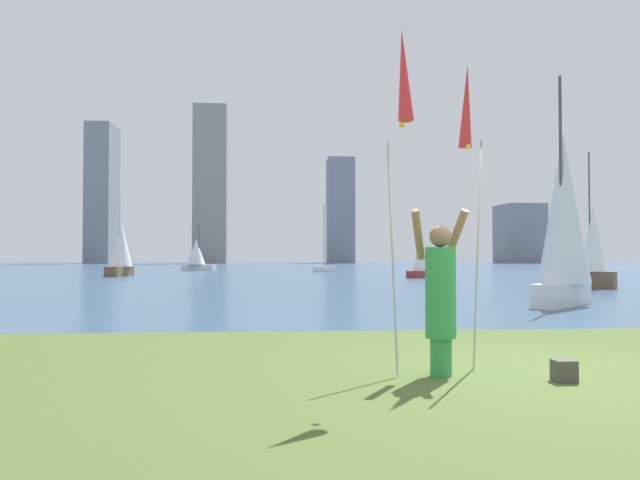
{
  "coord_description": "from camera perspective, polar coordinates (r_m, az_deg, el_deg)",
  "views": [
    {
      "loc": [
        -2.85,
        -6.83,
        1.31
      ],
      "look_at": [
        -1.42,
        13.05,
        1.8
      ],
      "focal_mm": 35.28,
      "sensor_mm": 36.0,
      "label": 1
    }
  ],
  "objects": [
    {
      "name": "kite_flag_left",
      "position": [
        6.72,
        7.55,
        13.83
      ],
      "size": [
        0.16,
        1.13,
        3.68
      ],
      "color": "#B2B2B7",
      "rests_on": "ground"
    },
    {
      "name": "sailboat_3",
      "position": [
        27.0,
        23.49,
        -0.72
      ],
      "size": [
        1.85,
        1.7,
        5.43
      ],
      "color": "brown",
      "rests_on": "ground"
    },
    {
      "name": "bag",
      "position": [
        7.12,
        21.27,
        -11.0
      ],
      "size": [
        0.22,
        0.2,
        0.23
      ],
      "color": "#4C4742",
      "rests_on": "ground"
    },
    {
      "name": "skyline_tower_3",
      "position": [
        112.88,
        17.64,
        0.54
      ],
      "size": [
        6.68,
        7.97,
        9.95
      ],
      "color": "gray",
      "rests_on": "ground"
    },
    {
      "name": "sailboat_2",
      "position": [
        37.13,
        9.07,
        -1.65
      ],
      "size": [
        1.76,
        1.81,
        3.48
      ],
      "color": "maroon",
      "rests_on": "ground"
    },
    {
      "name": "person",
      "position": [
        7.0,
        10.87,
        -4.76
      ],
      "size": [
        0.67,
        0.5,
        1.83
      ],
      "rotation": [
        0.0,
        0.0,
        -0.27
      ],
      "color": "green",
      "rests_on": "ground"
    },
    {
      "name": "skyline_tower_1",
      "position": [
        104.01,
        -9.9,
        4.99
      ],
      "size": [
        5.38,
        4.2,
        25.64
      ],
      "color": "gray",
      "rests_on": "ground"
    },
    {
      "name": "ground",
      "position": [
        57.87,
        -1.3,
        -2.75
      ],
      "size": [
        120.0,
        138.0,
        0.12
      ],
      "color": "#475B28"
    },
    {
      "name": "skyline_tower_0",
      "position": [
        107.19,
        -19.14,
        3.94
      ],
      "size": [
        3.87,
        7.46,
        22.24
      ],
      "color": "gray",
      "rests_on": "ground"
    },
    {
      "name": "skyline_tower_2",
      "position": [
        107.31,
        1.85,
        2.66
      ],
      "size": [
        4.43,
        5.81,
        17.78
      ],
      "color": "gray",
      "rests_on": "ground"
    },
    {
      "name": "kite_flag_right",
      "position": [
        7.87,
        13.18,
        11.02
      ],
      "size": [
        0.16,
        0.7,
        3.6
      ],
      "color": "#B2B2B7",
      "rests_on": "ground"
    },
    {
      "name": "sailboat_1",
      "position": [
        49.19,
        0.37,
        -2.56
      ],
      "size": [
        1.85,
        1.41,
        5.22
      ],
      "color": "silver",
      "rests_on": "ground"
    },
    {
      "name": "sailboat_4",
      "position": [
        41.49,
        -17.63,
        -0.77
      ],
      "size": [
        1.6,
        2.89,
        5.14
      ],
      "color": "brown",
      "rests_on": "ground"
    },
    {
      "name": "sailboat_7",
      "position": [
        55.33,
        -11.13,
        -1.3
      ],
      "size": [
        3.14,
        2.11,
        4.04
      ],
      "color": "white",
      "rests_on": "ground"
    },
    {
      "name": "sailboat_0",
      "position": [
        17.54,
        21.22,
        1.79
      ],
      "size": [
        2.32,
        2.33,
        5.98
      ],
      "color": "white",
      "rests_on": "ground"
    }
  ]
}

